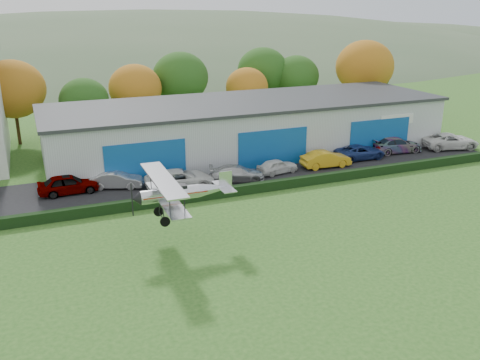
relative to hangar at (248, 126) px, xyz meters
name	(u,v)px	position (x,y,z in m)	size (l,w,h in m)	color
ground	(365,289)	(-5.00, -27.98, -2.66)	(300.00, 300.00, 0.00)	#29591C
apron	(257,172)	(-2.00, -6.98, -2.63)	(48.00, 9.00, 0.05)	black
hedge	(281,184)	(-2.00, -11.78, -2.26)	(46.00, 0.60, 0.80)	black
hangar	(248,126)	(0.00, 0.00, 0.00)	(40.60, 12.60, 5.30)	#B2B7BC
tree_belt	(174,83)	(-4.15, 12.64, 2.95)	(75.70, 13.22, 10.12)	#3D2614
distant_hills	(69,102)	(-9.38, 112.02, -15.70)	(430.00, 196.00, 56.00)	#4C6642
car_0	(68,184)	(-18.48, -6.36, -1.80)	(1.92, 4.76, 1.62)	gray
car_1	(117,180)	(-14.62, -6.51, -1.90)	(1.49, 4.28, 1.41)	silver
car_2	(180,179)	(-9.79, -8.58, -1.81)	(2.65, 5.74, 1.59)	silver
car_3	(237,173)	(-4.68, -8.63, -1.91)	(1.94, 4.78, 1.39)	silver
car_4	(277,166)	(-0.51, -8.02, -1.94)	(1.56, 3.89, 1.32)	silver
car_5	(326,159)	(4.53, -8.07, -1.83)	(1.65, 4.73, 1.56)	gold
car_6	(360,152)	(9.07, -7.00, -1.90)	(2.34, 5.07, 1.41)	navy
car_7	(396,145)	(13.86, -6.41, -1.80)	(2.25, 5.52, 1.60)	gray
car_8	(450,141)	(20.15, -7.35, -1.79)	(2.71, 5.87, 1.63)	silver
biplane	(179,192)	(-12.68, -18.72, 0.91)	(6.49, 7.38, 2.78)	silver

